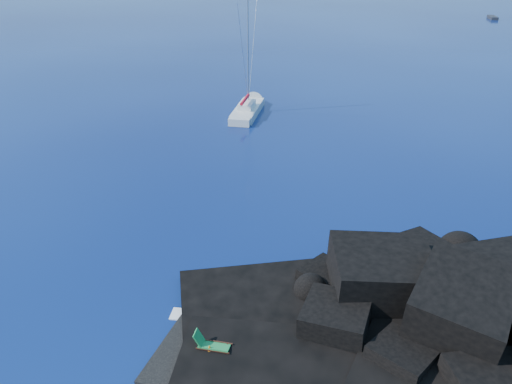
{
  "coord_description": "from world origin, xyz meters",
  "views": [
    {
      "loc": [
        8.34,
        -15.68,
        17.04
      ],
      "look_at": [
        1.8,
        13.19,
        2.0
      ],
      "focal_mm": 35.0,
      "sensor_mm": 36.0,
      "label": 1
    }
  ],
  "objects_px": {
    "sailboat": "(248,114)",
    "distant_boat_a": "(492,19)",
    "marker_cone": "(210,350)",
    "sunbather": "(226,353)",
    "deck_chair": "(214,343)"
  },
  "relations": [
    {
      "from": "deck_chair",
      "to": "distant_boat_a",
      "type": "height_order",
      "value": "deck_chair"
    },
    {
      "from": "sailboat",
      "to": "sunbather",
      "type": "distance_m",
      "value": 35.79
    },
    {
      "from": "sailboat",
      "to": "distant_boat_a",
      "type": "xyz_separation_m",
      "value": [
        40.04,
        83.51,
        0.0
      ]
    },
    {
      "from": "sunbather",
      "to": "marker_cone",
      "type": "bearing_deg",
      "value": 176.49
    },
    {
      "from": "sailboat",
      "to": "marker_cone",
      "type": "distance_m",
      "value": 35.78
    },
    {
      "from": "marker_cone",
      "to": "deck_chair",
      "type": "bearing_deg",
      "value": 56.14
    },
    {
      "from": "sailboat",
      "to": "deck_chair",
      "type": "distance_m",
      "value": 35.59
    },
    {
      "from": "sunbather",
      "to": "marker_cone",
      "type": "relative_size",
      "value": 2.98
    },
    {
      "from": "marker_cone",
      "to": "distant_boat_a",
      "type": "relative_size",
      "value": 0.12
    },
    {
      "from": "sailboat",
      "to": "distant_boat_a",
      "type": "bearing_deg",
      "value": 62.7
    },
    {
      "from": "sailboat",
      "to": "marker_cone",
      "type": "relative_size",
      "value": 20.62
    },
    {
      "from": "sunbather",
      "to": "marker_cone",
      "type": "distance_m",
      "value": 0.73
    },
    {
      "from": "sailboat",
      "to": "distant_boat_a",
      "type": "relative_size",
      "value": 2.45
    },
    {
      "from": "sailboat",
      "to": "sunbather",
      "type": "relative_size",
      "value": 6.92
    },
    {
      "from": "deck_chair",
      "to": "sunbather",
      "type": "distance_m",
      "value": 0.68
    }
  ]
}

